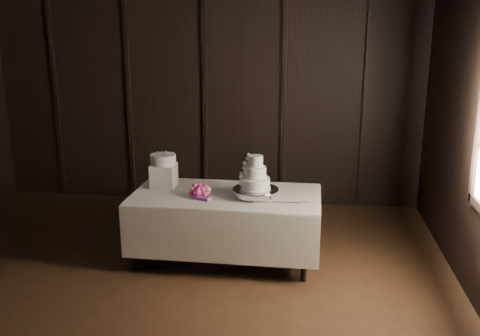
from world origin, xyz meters
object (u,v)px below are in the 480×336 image
wedding_cake (253,176)px  bouquet (200,190)px  display_table (226,224)px  box_pedestal (164,175)px  cake_stand (256,193)px  small_cake (163,159)px

wedding_cake → bouquet: size_ratio=0.94×
display_table → box_pedestal: size_ratio=7.71×
wedding_cake → bouquet: bearing=-156.2°
display_table → cake_stand: 0.51m
cake_stand → wedding_cake: 0.19m
display_table → box_pedestal: (-0.72, 0.19, 0.47)m
display_table → small_cake: size_ratio=7.20×
wedding_cake → display_table: bearing=-172.9°
display_table → small_cake: small_cake is taller
small_cake → box_pedestal: bearing=180.0°
bouquet → display_table: bearing=19.7°
bouquet → small_cake: size_ratio=1.35×
box_pedestal → small_cake: (0.00, 0.00, 0.18)m
display_table → bouquet: 0.49m
display_table → small_cake: bearing=166.1°
box_pedestal → small_cake: 0.18m
cake_stand → display_table: bearing=168.4°
box_pedestal → small_cake: small_cake is taller
wedding_cake → small_cake: size_ratio=1.27×
cake_stand → small_cake: size_ratio=1.74×
cake_stand → wedding_cake: wedding_cake is taller
display_table → small_cake: 0.99m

